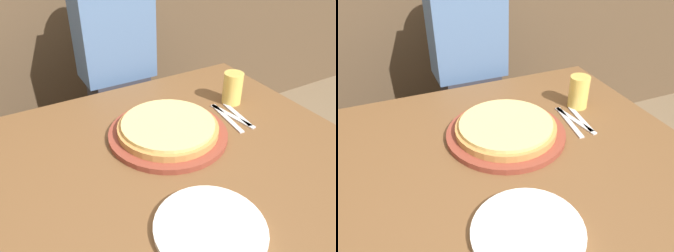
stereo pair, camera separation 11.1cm
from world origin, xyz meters
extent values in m
cube|color=brown|center=(0.00, 0.00, 0.36)|extent=(1.27, 1.02, 0.72)
cylinder|color=brown|center=(0.07, 0.09, 0.73)|extent=(0.41, 0.41, 0.02)
cylinder|color=#B77F42|center=(0.07, 0.09, 0.75)|extent=(0.35, 0.35, 0.02)
cylinder|color=#E0C175|center=(0.07, 0.09, 0.77)|extent=(0.32, 0.32, 0.01)
cylinder|color=#E5C65B|center=(0.41, 0.17, 0.78)|extent=(0.08, 0.08, 0.13)
cylinder|color=white|center=(0.41, 0.17, 0.84)|extent=(0.07, 0.07, 0.02)
cylinder|color=white|center=(-0.04, -0.31, 0.73)|extent=(0.28, 0.28, 0.02)
cube|color=silver|center=(0.31, 0.08, 0.72)|extent=(0.04, 0.21, 0.00)
cube|color=silver|center=(0.34, 0.08, 0.72)|extent=(0.05, 0.21, 0.00)
cube|color=silver|center=(0.36, 0.08, 0.72)|extent=(0.04, 0.18, 0.00)
cube|color=#33333D|center=(0.12, 0.68, 0.35)|extent=(0.27, 0.20, 0.70)
cube|color=#4C6B99|center=(0.12, 0.68, 0.91)|extent=(0.34, 0.20, 0.42)
camera|label=1|loc=(-0.39, -0.72, 1.38)|focal=35.00mm
camera|label=2|loc=(-0.29, -0.77, 1.38)|focal=35.00mm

